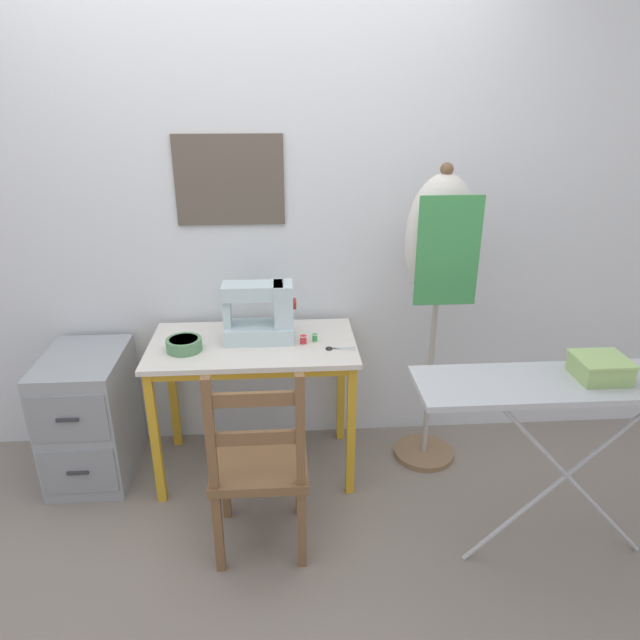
{
  "coord_description": "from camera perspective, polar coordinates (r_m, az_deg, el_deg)",
  "views": [
    {
      "loc": [
        0.16,
        -2.26,
        1.88
      ],
      "look_at": [
        0.33,
        0.25,
        0.84
      ],
      "focal_mm": 32.0,
      "sensor_mm": 36.0,
      "label": 1
    }
  ],
  "objects": [
    {
      "name": "scissors",
      "position": [
        2.7,
        1.62,
        -2.89
      ],
      "size": [
        0.14,
        0.05,
        0.01
      ],
      "color": "silver",
      "rests_on": "sewing_table"
    },
    {
      "name": "fabric_bowl",
      "position": [
        2.75,
        -13.44,
        -2.37
      ],
      "size": [
        0.17,
        0.17,
        0.06
      ],
      "color": "#56895B",
      "rests_on": "sewing_table"
    },
    {
      "name": "thread_spool_near_machine",
      "position": [
        2.75,
        -1.68,
        -1.99
      ],
      "size": [
        0.04,
        0.04,
        0.04
      ],
      "color": "red",
      "rests_on": "sewing_table"
    },
    {
      "name": "sewing_machine",
      "position": [
        2.76,
        -5.75,
        0.64
      ],
      "size": [
        0.35,
        0.18,
        0.31
      ],
      "color": "silver",
      "rests_on": "sewing_table"
    },
    {
      "name": "wooden_chair",
      "position": [
        2.45,
        -6.11,
        -14.25
      ],
      "size": [
        0.4,
        0.38,
        0.9
      ],
      "color": "brown",
      "rests_on": "ground_plane"
    },
    {
      "name": "dress_form",
      "position": [
        2.77,
        11.92,
        6.49
      ],
      "size": [
        0.34,
        0.32,
        1.56
      ],
      "color": "#846647",
      "rests_on": "ground_plane"
    },
    {
      "name": "ground_plane",
      "position": [
        2.94,
        -6.32,
        -17.48
      ],
      "size": [
        14.0,
        14.0,
        0.0
      ],
      "primitive_type": "plane",
      "color": "gray"
    },
    {
      "name": "filing_cabinet",
      "position": [
        3.15,
        -21.96,
        -8.86
      ],
      "size": [
        0.38,
        0.54,
        0.66
      ],
      "color": "#93999E",
      "rests_on": "ground_plane"
    },
    {
      "name": "wall_back",
      "position": [
        2.95,
        -6.96,
        10.39
      ],
      "size": [
        10.0,
        0.07,
        2.55
      ],
      "color": "silver",
      "rests_on": "ground_plane"
    },
    {
      "name": "ironing_board",
      "position": [
        2.4,
        24.85,
        -6.44
      ],
      "size": [
        1.29,
        0.32,
        0.86
      ],
      "color": "#ADB2B7",
      "rests_on": "ground_plane"
    },
    {
      "name": "thread_spool_mid_table",
      "position": [
        2.78,
        -0.53,
        -1.78
      ],
      "size": [
        0.03,
        0.03,
        0.04
      ],
      "color": "green",
      "rests_on": "sewing_table"
    },
    {
      "name": "storage_box",
      "position": [
        2.39,
        26.24,
        -4.32
      ],
      "size": [
        0.19,
        0.18,
        0.09
      ],
      "color": "#8EB266",
      "rests_on": "ironing_board"
    },
    {
      "name": "sewing_table",
      "position": [
        2.82,
        -6.67,
        -4.15
      ],
      "size": [
        1.0,
        0.56,
        0.72
      ],
      "color": "silver",
      "rests_on": "ground_plane"
    }
  ]
}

